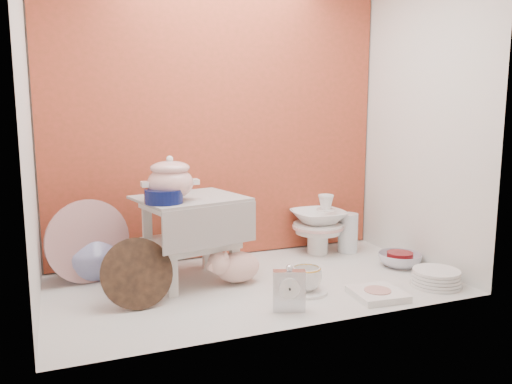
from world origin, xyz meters
The scene contains 17 objects.
ground centered at (0.00, 0.00, 0.00)m, with size 1.80×1.80×0.00m, color silver.
niche_shell centered at (0.00, 0.18, 0.93)m, with size 1.86×1.03×1.53m.
step_stool centered at (-0.25, 0.15, 0.20)m, with size 0.45×0.39×0.39m, color silver, non-canonical shape.
soup_tureen centered at (-0.35, 0.08, 0.49)m, with size 0.24×0.24×0.20m, color white, non-canonical shape.
cobalt_bowl centered at (-0.39, 0.04, 0.42)m, with size 0.16×0.16×0.06m, color #091147.
floral_platter centered at (-0.69, 0.30, 0.19)m, with size 0.38×0.04×0.38m, color silver, non-canonical shape.
blue_white_vase centered at (-0.68, 0.36, 0.14)m, with size 0.26×0.26×0.27m, color silver.
lacquer_tray centered at (-0.53, -0.07, 0.14)m, with size 0.29×0.13×0.27m, color black, non-canonical shape.
mantel_clock centered at (0.02, -0.34, 0.09)m, with size 0.13×0.04×0.18m, color silver.
plush_pig centered at (-0.06, 0.04, 0.08)m, with size 0.26×0.18×0.16m, color beige.
teacup_saucer centered at (0.17, -0.19, 0.01)m, with size 0.18×0.18×0.01m, color white.
gold_rim_teacup centered at (0.17, -0.19, 0.06)m, with size 0.13×0.13×0.10m, color white.
lattice_dish centered at (0.43, -0.35, 0.01)m, with size 0.21×0.21×0.03m, color white.
dinner_plate_stack centered at (0.76, -0.32, 0.04)m, with size 0.22×0.22×0.07m, color white.
crystal_bowl centered at (0.78, -0.03, 0.03)m, with size 0.22×0.22×0.07m, color silver.
clear_glass_vase centered at (0.68, 0.30, 0.11)m, with size 0.11×0.11×0.22m, color silver.
porcelain_tower centered at (0.51, 0.34, 0.16)m, with size 0.29×0.29×0.33m, color white, non-canonical shape.
Camera 1 is at (-0.81, -2.08, 0.79)m, focal length 35.90 mm.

